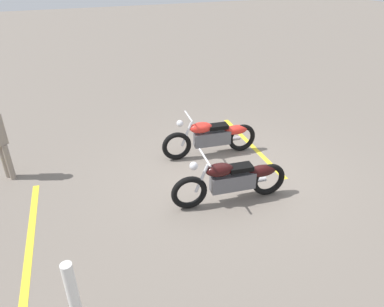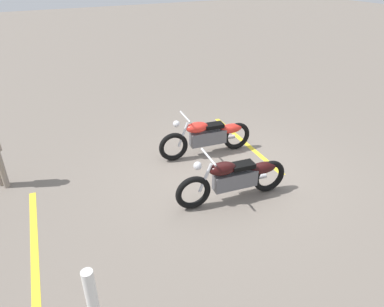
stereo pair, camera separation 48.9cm
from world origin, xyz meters
TOP-DOWN VIEW (x-y plane):
  - ground_plane at (0.00, 0.00)m, footprint 60.00×60.00m
  - motorcycle_bright_foreground at (-0.02, -0.88)m, footprint 2.23×0.62m
  - motorcycle_dark_foreground at (0.38, 0.88)m, footprint 2.23×0.62m
  - bollard_post at (3.36, 2.44)m, footprint 0.14×0.14m
  - parking_stripe_near at (-1.11, -0.93)m, footprint 0.35×3.20m
  - parking_stripe_mid at (3.93, 0.58)m, footprint 0.35×3.20m

SIDE VIEW (x-z plane):
  - ground_plane at x=0.00m, z-range 0.00..0.00m
  - parking_stripe_near at x=-1.11m, z-range 0.00..0.01m
  - parking_stripe_mid at x=3.93m, z-range 0.00..0.01m
  - motorcycle_bright_foreground at x=-0.02m, z-range -0.06..0.98m
  - motorcycle_dark_foreground at x=0.38m, z-range -0.06..0.98m
  - bollard_post at x=3.36m, z-range 0.00..1.00m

